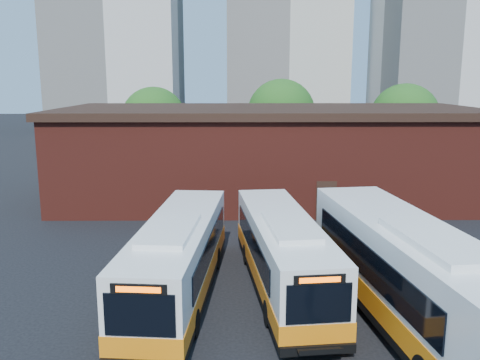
{
  "coord_description": "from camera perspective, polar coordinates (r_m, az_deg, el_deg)",
  "views": [
    {
      "loc": [
        -2.33,
        -15.33,
        8.31
      ],
      "look_at": [
        -2.18,
        7.01,
        3.87
      ],
      "focal_mm": 38.0,
      "sensor_mm": 36.0,
      "label": 1
    }
  ],
  "objects": [
    {
      "name": "ground",
      "position": [
        17.59,
        7.6,
        -17.05
      ],
      "size": [
        220.0,
        220.0,
        0.0
      ],
      "primitive_type": "plane",
      "color": "black"
    },
    {
      "name": "bus_midwest",
      "position": [
        19.95,
        -6.92,
        -8.98
      ],
      "size": [
        3.3,
        11.79,
        3.17
      ],
      "rotation": [
        0.0,
        0.0,
        -0.08
      ],
      "color": "white",
      "rests_on": "ground"
    },
    {
      "name": "bus_mideast",
      "position": [
        20.53,
        4.8,
        -8.44
      ],
      "size": [
        3.5,
        11.53,
        3.1
      ],
      "rotation": [
        0.0,
        0.0,
        0.11
      ],
      "color": "white",
      "rests_on": "ground"
    },
    {
      "name": "bus_east",
      "position": [
        18.3,
        18.63,
        -10.59
      ],
      "size": [
        4.45,
        13.83,
        3.71
      ],
      "rotation": [
        0.0,
        0.0,
        0.13
      ],
      "color": "white",
      "rests_on": "ground"
    },
    {
      "name": "depot_building",
      "position": [
        35.76,
        3.35,
        3.11
      ],
      "size": [
        28.6,
        12.6,
        6.4
      ],
      "color": "maroon",
      "rests_on": "ground"
    },
    {
      "name": "tree_west",
      "position": [
        48.08,
        -9.64,
        6.73
      ],
      "size": [
        6.0,
        6.0,
        7.65
      ],
      "color": "#382314",
      "rests_on": "ground"
    },
    {
      "name": "tree_mid",
      "position": [
        49.62,
        4.65,
        7.49
      ],
      "size": [
        6.56,
        6.56,
        8.36
      ],
      "color": "#382314",
      "rests_on": "ground"
    },
    {
      "name": "tree_east",
      "position": [
        48.92,
        17.99,
        6.63
      ],
      "size": [
        6.24,
        6.24,
        7.96
      ],
      "color": "#382314",
      "rests_on": "ground"
    }
  ]
}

